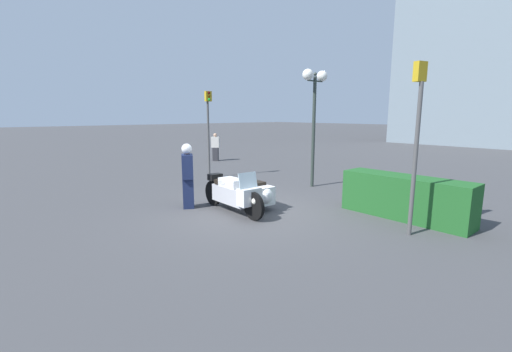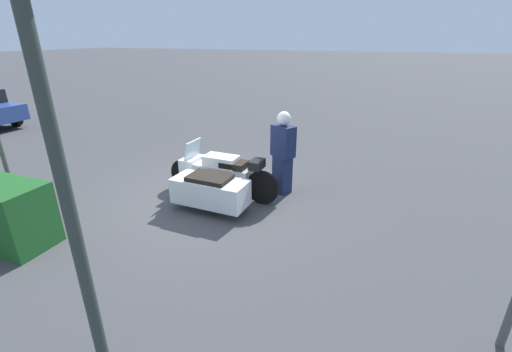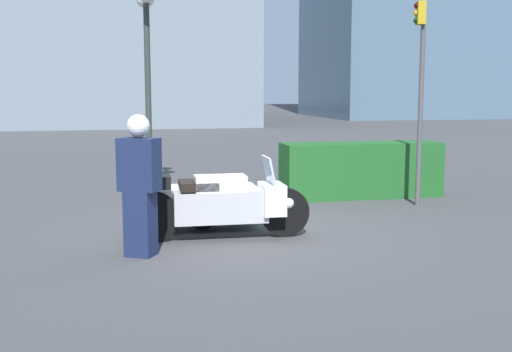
{
  "view_description": "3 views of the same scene",
  "coord_description": "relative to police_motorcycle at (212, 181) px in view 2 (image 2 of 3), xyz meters",
  "views": [
    {
      "loc": [
        6.84,
        -5.78,
        2.61
      ],
      "look_at": [
        -0.15,
        0.32,
        0.93
      ],
      "focal_mm": 24.0,
      "sensor_mm": 36.0,
      "label": 1
    },
    {
      "loc": [
        -3.53,
        5.7,
        3.26
      ],
      "look_at": [
        -1.27,
        -0.03,
        0.73
      ],
      "focal_mm": 24.0,
      "sensor_mm": 36.0,
      "label": 2
    },
    {
      "loc": [
        -1.82,
        -9.23,
        2.14
      ],
      "look_at": [
        0.22,
        -0.18,
        0.87
      ],
      "focal_mm": 45.0,
      "sensor_mm": 36.0,
      "label": 3
    }
  ],
  "objects": [
    {
      "name": "ground_plane",
      "position": [
        0.3,
        -0.0,
        -0.48
      ],
      "size": [
        160.0,
        160.0,
        0.0
      ],
      "primitive_type": "plane",
      "color": "#424244"
    },
    {
      "name": "police_motorcycle",
      "position": [
        0.0,
        0.0,
        0.0
      ],
      "size": [
        2.6,
        1.36,
        1.18
      ],
      "rotation": [
        0.0,
        0.0,
        -0.03
      ],
      "color": "black",
      "rests_on": "ground"
    },
    {
      "name": "officer_rider",
      "position": [
        -1.19,
        -1.05,
        0.48
      ],
      "size": [
        0.58,
        0.5,
        1.82
      ],
      "rotation": [
        0.0,
        0.0,
        -2.08
      ],
      "color": "#192347",
      "rests_on": "ground"
    },
    {
      "name": "twin_lamp_post",
      "position": [
        -0.79,
        3.87,
        2.8
      ],
      "size": [
        0.38,
        1.15,
        4.14
      ],
      "color": "#2D3833",
      "rests_on": "ground"
    }
  ]
}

